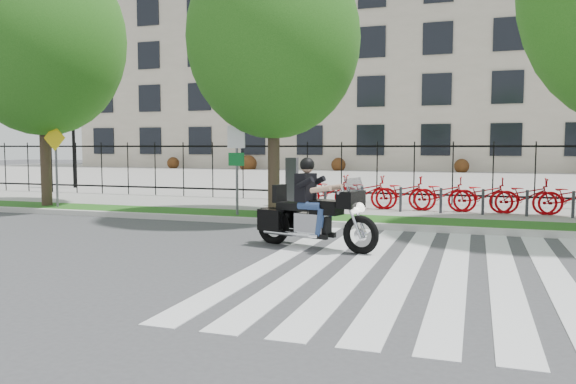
% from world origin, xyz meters
% --- Properties ---
extents(ground, '(120.00, 120.00, 0.00)m').
position_xyz_m(ground, '(0.00, 0.00, 0.00)').
color(ground, '#3D3D3F').
rests_on(ground, ground).
extents(curb, '(60.00, 0.20, 0.15)m').
position_xyz_m(curb, '(0.00, 4.10, 0.07)').
color(curb, beige).
rests_on(curb, ground).
extents(grass_verge, '(60.00, 1.50, 0.15)m').
position_xyz_m(grass_verge, '(0.00, 4.95, 0.07)').
color(grass_verge, '#1E4B12').
rests_on(grass_verge, ground).
extents(sidewalk, '(60.00, 3.50, 0.15)m').
position_xyz_m(sidewalk, '(0.00, 7.45, 0.07)').
color(sidewalk, gray).
rests_on(sidewalk, ground).
extents(plaza, '(80.00, 34.00, 0.10)m').
position_xyz_m(plaza, '(0.00, 25.00, 0.05)').
color(plaza, gray).
rests_on(plaza, ground).
extents(crosswalk_stripes, '(5.70, 8.00, 0.01)m').
position_xyz_m(crosswalk_stripes, '(4.83, 0.00, 0.01)').
color(crosswalk_stripes, silver).
rests_on(crosswalk_stripes, ground).
extents(iron_fence, '(30.00, 0.06, 2.00)m').
position_xyz_m(iron_fence, '(0.00, 9.20, 1.15)').
color(iron_fence, black).
rests_on(iron_fence, sidewalk).
extents(office_building, '(60.00, 21.90, 20.15)m').
position_xyz_m(office_building, '(0.00, 44.92, 9.97)').
color(office_building, '#ADA18C').
rests_on(office_building, ground).
extents(lamp_post_left, '(1.06, 0.70, 4.25)m').
position_xyz_m(lamp_post_left, '(-12.00, 12.00, 3.21)').
color(lamp_post_left, black).
rests_on(lamp_post_left, ground).
extents(street_tree_0, '(5.10, 5.10, 8.04)m').
position_xyz_m(street_tree_0, '(-7.28, 4.95, 5.25)').
color(street_tree_0, '#33271C').
rests_on(street_tree_0, grass_verge).
extents(street_tree_1, '(4.60, 4.60, 7.34)m').
position_xyz_m(street_tree_1, '(0.32, 4.95, 4.83)').
color(street_tree_1, '#33271C').
rests_on(street_tree_1, grass_verge).
extents(bike_share_station, '(8.92, 0.87, 1.50)m').
position_xyz_m(bike_share_station, '(4.53, 7.20, 0.65)').
color(bike_share_station, '#2D2D33').
rests_on(bike_share_station, sidewalk).
extents(sign_pole_regulatory, '(0.50, 0.09, 2.50)m').
position_xyz_m(sign_pole_regulatory, '(-0.61, 4.58, 1.74)').
color(sign_pole_regulatory, '#59595B').
rests_on(sign_pole_regulatory, grass_verge).
extents(sign_pole_warning, '(0.78, 0.09, 2.49)m').
position_xyz_m(sign_pole_warning, '(-6.57, 4.58, 1.74)').
color(sign_pole_warning, '#59595B').
rests_on(sign_pole_warning, grass_verge).
extents(motorcycle_rider, '(2.70, 1.26, 2.14)m').
position_xyz_m(motorcycle_rider, '(2.52, 1.20, 0.71)').
color(motorcycle_rider, black).
rests_on(motorcycle_rider, ground).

